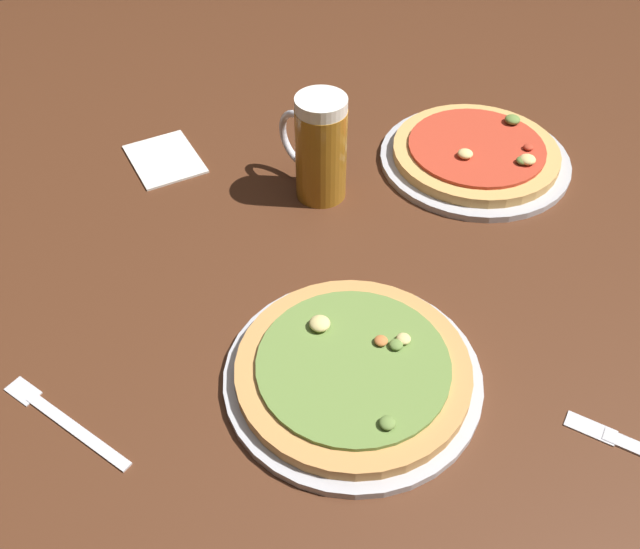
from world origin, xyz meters
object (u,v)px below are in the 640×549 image
Objects in this scene: napkin_folded at (165,158)px; pizza_plate_near at (353,371)px; fork_left at (63,420)px; pizza_plate_far at (476,155)px; beer_mug_dark at (319,148)px.

pizza_plate_near is at bearing -77.85° from napkin_folded.
pizza_plate_near is at bearing -11.41° from fork_left.
pizza_plate_near is 0.52m from pizza_plate_far.
napkin_folded is at bearing 102.15° from pizza_plate_near.
pizza_plate_near is at bearing -137.70° from pizza_plate_far.
fork_left is at bearing -115.32° from napkin_folded.
beer_mug_dark is at bearing -39.96° from napkin_folded.
napkin_folded is (-0.12, 0.56, -0.01)m from pizza_plate_near.
pizza_plate_near reaches higher than fork_left.
napkin_folded is 0.54m from fork_left.
pizza_plate_far reaches higher than napkin_folded.
napkin_folded is at bearing 140.04° from beer_mug_dark.
pizza_plate_far is 1.85× the size of beer_mug_dark.
beer_mug_dark reaches higher than napkin_folded.
fork_left is (-0.45, -0.30, -0.09)m from beer_mug_dark.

